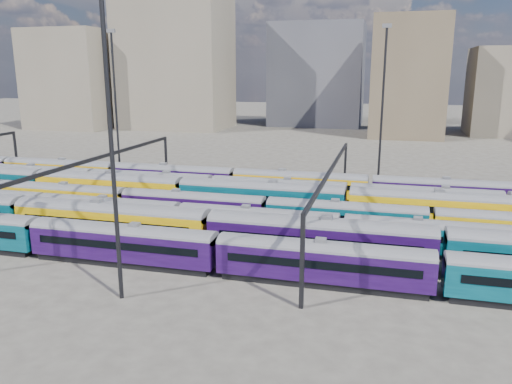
% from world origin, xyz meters
% --- Properties ---
extents(ground, '(500.00, 500.00, 0.00)m').
position_xyz_m(ground, '(0.00, 0.00, 0.00)').
color(ground, '#3F3B35').
rests_on(ground, ground).
extents(rake_0, '(117.65, 2.87, 4.82)m').
position_xyz_m(rake_0, '(1.20, -15.00, 2.53)').
color(rake_0, black).
rests_on(rake_0, ground).
extents(rake_1, '(113.55, 3.32, 5.61)m').
position_xyz_m(rake_1, '(-12.82, -10.00, 2.95)').
color(rake_1, black).
rests_on(rake_1, ground).
extents(rake_2, '(92.81, 2.72, 4.57)m').
position_xyz_m(rake_2, '(2.46, -5.00, 2.40)').
color(rake_2, black).
rests_on(rake_2, ground).
extents(rake_3, '(113.40, 2.77, 4.65)m').
position_xyz_m(rake_3, '(-16.73, 0.00, 2.44)').
color(rake_3, black).
rests_on(rake_3, ground).
extents(rake_4, '(156.39, 3.27, 5.51)m').
position_xyz_m(rake_4, '(0.39, 5.00, 2.89)').
color(rake_4, black).
rests_on(rake_4, ground).
extents(rake_5, '(136.58, 2.85, 4.80)m').
position_xyz_m(rake_5, '(1.58, 10.00, 2.52)').
color(rake_5, black).
rests_on(rake_5, ground).
extents(rake_6, '(101.88, 2.99, 5.02)m').
position_xyz_m(rake_6, '(-16.70, 15.00, 2.64)').
color(rake_6, black).
rests_on(rake_6, ground).
extents(gantry_1, '(0.35, 40.35, 8.03)m').
position_xyz_m(gantry_1, '(-20.00, 0.00, 6.79)').
color(gantry_1, black).
rests_on(gantry_1, ground).
extents(gantry_2, '(0.35, 40.35, 8.03)m').
position_xyz_m(gantry_2, '(10.00, 0.00, 6.79)').
color(gantry_2, black).
rests_on(gantry_2, ground).
extents(mast_1, '(1.40, 0.50, 25.60)m').
position_xyz_m(mast_1, '(-30.00, 22.00, 13.97)').
color(mast_1, black).
rests_on(mast_1, ground).
extents(mast_2, '(1.40, 0.50, 25.60)m').
position_xyz_m(mast_2, '(-5.00, -22.00, 13.97)').
color(mast_2, black).
rests_on(mast_2, ground).
extents(mast_3, '(1.40, 0.50, 25.60)m').
position_xyz_m(mast_3, '(15.00, 24.00, 13.97)').
color(mast_3, black).
rests_on(mast_3, ground).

